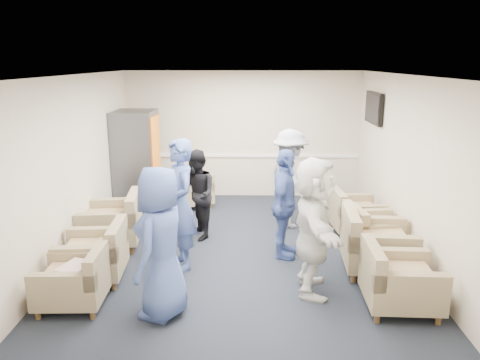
{
  "coord_description": "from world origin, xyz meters",
  "views": [
    {
      "loc": [
        0.13,
        -6.97,
        2.91
      ],
      "look_at": [
        -0.01,
        0.2,
        1.07
      ],
      "focal_mm": 35.0,
      "sensor_mm": 36.0,
      "label": 1
    }
  ],
  "objects_px": {
    "armchair_right_midfar": "(372,233)",
    "armchair_right_far": "(353,214)",
    "person_front_right": "(314,226)",
    "armchair_right_near": "(396,282)",
    "armchair_corner": "(192,193)",
    "armchair_right_midnear": "(373,246)",
    "person_mid_left": "(180,205)",
    "person_front_left": "(161,243)",
    "vending_machine": "(137,160)",
    "armchair_left_mid": "(97,256)",
    "armchair_left_far": "(115,224)",
    "person_mid_right": "(284,204)",
    "armchair_left_near": "(77,282)",
    "person_back_left": "(197,195)",
    "person_back_right": "(290,179)"
  },
  "relations": [
    {
      "from": "armchair_right_midfar",
      "to": "armchair_right_far",
      "type": "xyz_separation_m",
      "value": [
        -0.09,
        0.92,
        -0.0
      ]
    },
    {
      "from": "armchair_right_midfar",
      "to": "person_front_right",
      "type": "relative_size",
      "value": 0.52
    },
    {
      "from": "armchair_right_near",
      "to": "armchair_corner",
      "type": "height_order",
      "value": "armchair_right_near"
    },
    {
      "from": "armchair_right_near",
      "to": "armchair_right_midnear",
      "type": "bearing_deg",
      "value": 2.8
    },
    {
      "from": "person_mid_left",
      "to": "person_front_left",
      "type": "bearing_deg",
      "value": -27.53
    },
    {
      "from": "armchair_right_near",
      "to": "vending_machine",
      "type": "distance_m",
      "value": 5.6
    },
    {
      "from": "armchair_left_mid",
      "to": "armchair_left_far",
      "type": "xyz_separation_m",
      "value": [
        -0.09,
        1.21,
        0.03
      ]
    },
    {
      "from": "person_mid_right",
      "to": "vending_machine",
      "type": "bearing_deg",
      "value": 64.27
    },
    {
      "from": "armchair_left_near",
      "to": "vending_machine",
      "type": "height_order",
      "value": "vending_machine"
    },
    {
      "from": "person_front_right",
      "to": "armchair_left_near",
      "type": "bearing_deg",
      "value": 101.45
    },
    {
      "from": "armchair_right_midfar",
      "to": "armchair_right_near",
      "type": "bearing_deg",
      "value": 166.54
    },
    {
      "from": "armchair_right_midfar",
      "to": "armchair_left_near",
      "type": "bearing_deg",
      "value": 103.66
    },
    {
      "from": "person_front_left",
      "to": "person_back_left",
      "type": "relative_size",
      "value": 1.19
    },
    {
      "from": "armchair_corner",
      "to": "person_front_right",
      "type": "bearing_deg",
      "value": 91.05
    },
    {
      "from": "armchair_right_midnear",
      "to": "armchair_corner",
      "type": "xyz_separation_m",
      "value": [
        -2.91,
        2.94,
        -0.07
      ]
    },
    {
      "from": "armchair_left_near",
      "to": "armchair_right_midfar",
      "type": "height_order",
      "value": "armchair_right_midfar"
    },
    {
      "from": "armchair_right_far",
      "to": "vending_machine",
      "type": "relative_size",
      "value": 0.44
    },
    {
      "from": "armchair_right_midfar",
      "to": "person_back_right",
      "type": "relative_size",
      "value": 0.53
    },
    {
      "from": "person_back_right",
      "to": "armchair_left_mid",
      "type": "bearing_deg",
      "value": 105.25
    },
    {
      "from": "vending_machine",
      "to": "person_back_right",
      "type": "bearing_deg",
      "value": -18.85
    },
    {
      "from": "armchair_left_near",
      "to": "armchair_left_far",
      "type": "bearing_deg",
      "value": -179.65
    },
    {
      "from": "armchair_left_near",
      "to": "person_front_left",
      "type": "xyz_separation_m",
      "value": [
        1.08,
        -0.18,
        0.58
      ]
    },
    {
      "from": "person_back_left",
      "to": "person_back_right",
      "type": "bearing_deg",
      "value": 86.34
    },
    {
      "from": "armchair_left_mid",
      "to": "person_back_right",
      "type": "xyz_separation_m",
      "value": [
        2.78,
        2.17,
        0.54
      ]
    },
    {
      "from": "armchair_left_mid",
      "to": "armchair_right_near",
      "type": "height_order",
      "value": "armchair_right_near"
    },
    {
      "from": "armchair_corner",
      "to": "person_front_right",
      "type": "distance_m",
      "value": 4.11
    },
    {
      "from": "person_back_right",
      "to": "person_front_right",
      "type": "distance_m",
      "value": 2.47
    },
    {
      "from": "armchair_right_midfar",
      "to": "person_mid_right",
      "type": "height_order",
      "value": "person_mid_right"
    },
    {
      "from": "armchair_left_mid",
      "to": "armchair_right_near",
      "type": "distance_m",
      "value": 3.89
    },
    {
      "from": "person_mid_right",
      "to": "person_back_right",
      "type": "bearing_deg",
      "value": 6.88
    },
    {
      "from": "armchair_right_midfar",
      "to": "person_mid_left",
      "type": "bearing_deg",
      "value": 91.47
    },
    {
      "from": "armchair_left_near",
      "to": "person_back_right",
      "type": "distance_m",
      "value": 4.06
    },
    {
      "from": "armchair_left_far",
      "to": "person_mid_right",
      "type": "relative_size",
      "value": 0.61
    },
    {
      "from": "armchair_left_far",
      "to": "armchair_left_near",
      "type": "bearing_deg",
      "value": -4.17
    },
    {
      "from": "armchair_right_far",
      "to": "person_front_right",
      "type": "bearing_deg",
      "value": 150.59
    },
    {
      "from": "vending_machine",
      "to": "armchair_right_near",
      "type": "bearing_deg",
      "value": -44.22
    },
    {
      "from": "vending_machine",
      "to": "person_front_left",
      "type": "relative_size",
      "value": 1.1
    },
    {
      "from": "armchair_right_far",
      "to": "vending_machine",
      "type": "xyz_separation_m",
      "value": [
        -4.02,
        1.3,
        0.66
      ]
    },
    {
      "from": "person_front_right",
      "to": "person_back_left",
      "type": "bearing_deg",
      "value": 45.46
    },
    {
      "from": "armchair_right_near",
      "to": "vending_machine",
      "type": "xyz_separation_m",
      "value": [
        -3.99,
        3.88,
        0.65
      ]
    },
    {
      "from": "armchair_right_midfar",
      "to": "person_front_left",
      "type": "height_order",
      "value": "person_front_left"
    },
    {
      "from": "armchair_left_mid",
      "to": "armchair_corner",
      "type": "bearing_deg",
      "value": 160.24
    },
    {
      "from": "armchair_left_far",
      "to": "armchair_right_far",
      "type": "height_order",
      "value": "armchair_left_far"
    },
    {
      "from": "person_back_right",
      "to": "armchair_left_near",
      "type": "bearing_deg",
      "value": 113.15
    },
    {
      "from": "armchair_corner",
      "to": "person_front_left",
      "type": "bearing_deg",
      "value": 64.17
    },
    {
      "from": "armchair_left_near",
      "to": "armchair_left_far",
      "type": "xyz_separation_m",
      "value": [
        -0.08,
        1.92,
        0.06
      ]
    },
    {
      "from": "armchair_left_near",
      "to": "person_mid_right",
      "type": "distance_m",
      "value": 3.06
    },
    {
      "from": "armchair_left_far",
      "to": "person_mid_left",
      "type": "distance_m",
      "value": 1.53
    },
    {
      "from": "armchair_right_midfar",
      "to": "person_front_left",
      "type": "xyz_separation_m",
      "value": [
        -2.89,
        -1.84,
        0.57
      ]
    },
    {
      "from": "armchair_right_near",
      "to": "person_front_right",
      "type": "height_order",
      "value": "person_front_right"
    }
  ]
}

